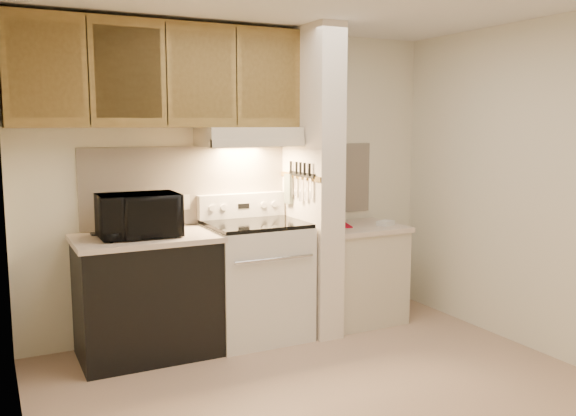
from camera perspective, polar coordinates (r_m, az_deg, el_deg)
floor at (r=4.15m, az=3.73°, el=-16.73°), size 3.60×3.60×0.00m
wall_back at (r=5.14m, az=-4.63°, el=2.53°), size 3.60×2.50×0.02m
wall_left at (r=3.29m, az=-24.28°, el=-1.16°), size 0.02×3.00×2.50m
wall_right at (r=4.96m, az=22.12°, el=1.78°), size 0.02×3.00×2.50m
backsplash at (r=5.13m, az=-4.57°, el=2.36°), size 2.60×0.02×0.63m
range_body at (r=4.97m, az=-3.02°, el=-6.91°), size 0.76×0.65×0.92m
oven_window at (r=4.68m, az=-1.45°, el=-7.33°), size 0.50×0.01×0.30m
oven_handle at (r=4.59m, az=-1.26°, el=-4.79°), size 0.65×0.02×0.02m
cooktop at (r=4.87m, az=-3.06°, el=-1.49°), size 0.74×0.64×0.03m
range_backguard at (r=5.11m, az=-4.35°, el=0.25°), size 0.76×0.08×0.20m
range_display at (r=5.07m, az=-4.17°, el=0.19°), size 0.10×0.01×0.04m
range_knob_left_outer at (r=4.97m, az=-7.14°, el=-0.01°), size 0.05×0.02×0.05m
range_knob_left_inner at (r=5.00m, az=-6.06°, el=0.06°), size 0.05×0.02×0.05m
range_knob_right_inner at (r=5.14m, az=-2.30°, el=0.31°), size 0.05×0.02×0.05m
range_knob_right_outer at (r=5.18m, az=-1.29°, el=0.37°), size 0.05×0.02×0.05m
dishwasher_front at (r=4.71m, az=-13.02°, el=-8.23°), size 1.00×0.63×0.87m
left_countertop at (r=4.61m, az=-13.19°, el=-2.79°), size 1.04×0.67×0.04m
spoon_rest at (r=4.75m, az=-16.60°, el=-2.26°), size 0.23×0.08×0.02m
teal_jar at (r=4.51m, az=-12.30°, el=-2.05°), size 0.13×0.13×0.11m
outlet at (r=4.98m, az=-9.63°, el=0.53°), size 0.08×0.01×0.12m
microwave at (r=4.55m, az=-13.81°, el=-0.68°), size 0.57×0.39×0.32m
partition_pillar at (r=5.05m, az=2.25°, el=2.45°), size 0.22×0.70×2.50m
pillar_trim at (r=4.99m, az=1.09°, el=2.97°), size 0.01×0.70×0.04m
knife_strip at (r=4.94m, az=1.30°, el=3.15°), size 0.02×0.42×0.04m
knife_blade_a at (r=4.80m, az=2.11°, el=1.81°), size 0.01×0.03×0.16m
knife_handle_a at (r=4.80m, az=2.03°, el=3.61°), size 0.02×0.02×0.10m
knife_blade_b at (r=4.87m, az=1.63°, el=1.79°), size 0.01×0.04×0.18m
knife_handle_b at (r=4.87m, az=1.56°, el=3.67°), size 0.02×0.02×0.10m
knife_blade_c at (r=4.94m, az=1.18°, el=1.76°), size 0.01×0.04×0.20m
knife_handle_c at (r=4.93m, az=1.18°, el=3.73°), size 0.02×0.02×0.10m
knife_blade_d at (r=5.03m, az=0.67°, el=2.09°), size 0.01×0.04×0.16m
knife_handle_d at (r=4.99m, az=0.80°, el=3.78°), size 0.02×0.02×0.10m
knife_blade_e at (r=5.09m, az=0.29°, el=2.05°), size 0.01×0.04×0.18m
knife_handle_e at (r=5.08m, az=0.26°, el=3.85°), size 0.02×0.02×0.10m
oven_mitt at (r=5.14m, az=0.05°, el=1.80°), size 0.03×0.10×0.25m
right_cab_base at (r=5.43m, az=6.49°, el=-6.27°), size 0.70×0.60×0.81m
right_countertop at (r=5.34m, az=6.56°, el=-1.84°), size 0.74×0.64×0.04m
red_folder at (r=5.32m, az=4.35°, el=-1.57°), size 0.33×0.39×0.01m
white_box at (r=5.37m, az=9.12°, el=-1.40°), size 0.18×0.15×0.04m
range_hood at (r=4.92m, az=-3.71°, el=6.68°), size 0.78×0.44×0.15m
hood_lip at (r=4.73m, az=-2.70°, el=6.09°), size 0.78×0.04×0.06m
upper_cabinets at (r=4.75m, az=-11.84°, el=12.04°), size 2.18×0.33×0.77m
cab_door_a at (r=4.45m, az=-21.74°, el=11.95°), size 0.46×0.01×0.63m
cab_gap_a at (r=4.48m, az=-18.19°, el=12.08°), size 0.01×0.01×0.73m
cab_door_b at (r=4.53m, az=-14.71°, el=12.16°), size 0.46×0.01×0.63m
cab_gap_b at (r=4.59m, az=-11.31°, el=12.20°), size 0.01×0.01×0.73m
cab_door_c at (r=4.68m, az=-8.02°, el=12.20°), size 0.46×0.01×0.63m
cab_gap_c at (r=4.77m, az=-4.84°, el=12.16°), size 0.01×0.01×0.73m
cab_door_d at (r=4.88m, az=-1.81°, el=12.09°), size 0.46×0.01×0.63m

